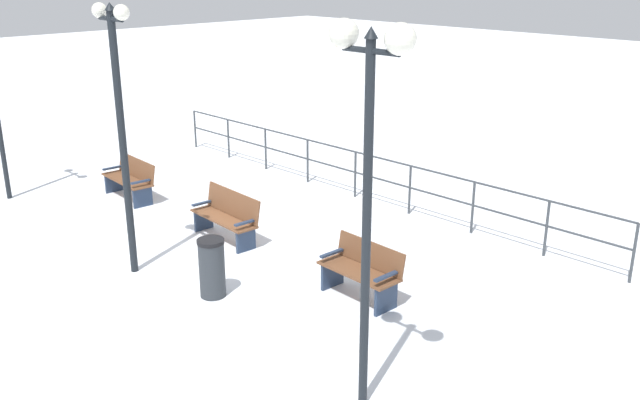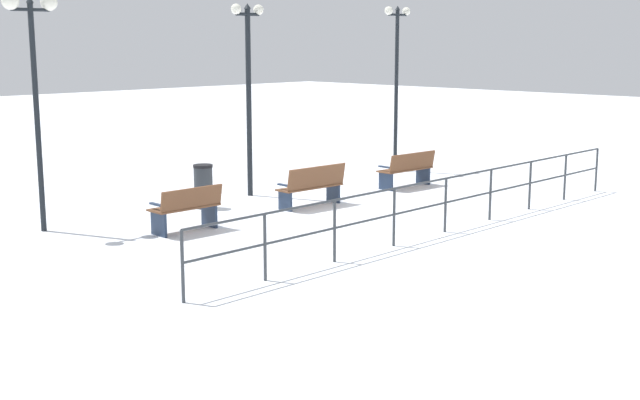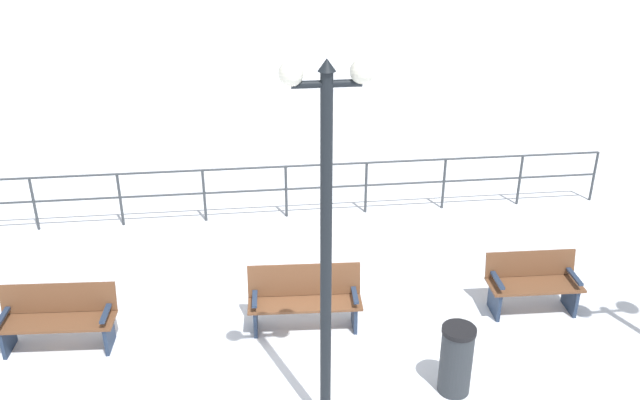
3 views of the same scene
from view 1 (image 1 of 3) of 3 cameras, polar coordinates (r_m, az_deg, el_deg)
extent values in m
plane|color=white|center=(13.16, -7.81, -3.24)|extent=(80.00, 80.00, 0.00)
cube|color=brown|center=(15.69, -15.56, 1.62)|extent=(0.58, 1.58, 0.04)
cube|color=brown|center=(15.72, -14.84, 2.58)|extent=(0.20, 1.56, 0.42)
cube|color=#23334C|center=(16.35, -16.53, 1.41)|extent=(0.44, 0.08, 0.44)
cube|color=#23334C|center=(15.17, -14.36, 0.25)|extent=(0.44, 0.08, 0.44)
cube|color=#23334C|center=(16.24, -16.71, 2.54)|extent=(0.44, 0.10, 0.04)
cube|color=#23334C|center=(15.06, -14.53, 1.46)|extent=(0.44, 0.10, 0.04)
cube|color=brown|center=(13.00, -7.94, -1.52)|extent=(0.53, 1.63, 0.04)
cube|color=brown|center=(13.03, -7.17, -0.26)|extent=(0.20, 1.61, 0.47)
cube|color=#23334C|center=(13.63, -9.54, -1.57)|extent=(0.40, 0.07, 0.43)
cube|color=#23334C|center=(12.53, -6.11, -3.28)|extent=(0.40, 0.07, 0.43)
cube|color=#23334C|center=(13.51, -9.69, -0.27)|extent=(0.41, 0.09, 0.04)
cube|color=#23334C|center=(12.40, -6.24, -1.88)|extent=(0.41, 0.09, 0.04)
cube|color=brown|center=(10.66, 3.18, -5.86)|extent=(0.55, 1.37, 0.04)
cube|color=brown|center=(10.74, 4.16, -4.44)|extent=(0.15, 1.35, 0.39)
cube|color=#23334C|center=(11.13, 1.03, -6.03)|extent=(0.46, 0.06, 0.47)
cube|color=#23334C|center=(10.41, 5.44, -7.99)|extent=(0.46, 0.06, 0.47)
cube|color=#23334C|center=(10.97, 0.96, -4.40)|extent=(0.46, 0.08, 0.04)
cube|color=#23334C|center=(10.24, 5.42, -6.26)|extent=(0.46, 0.08, 0.04)
cylinder|color=black|center=(11.48, -15.85, 4.07)|extent=(0.12, 0.12, 4.25)
cylinder|color=black|center=(11.16, -16.80, 14.06)|extent=(0.07, 0.66, 0.07)
sphere|color=white|center=(11.44, -17.66, 14.62)|extent=(0.24, 0.24, 0.24)
sphere|color=white|center=(10.86, -16.00, 14.59)|extent=(0.24, 0.24, 0.24)
cone|color=black|center=(11.15, -16.89, 14.98)|extent=(0.17, 0.17, 0.12)
cylinder|color=black|center=(7.55, 3.83, -3.07)|extent=(0.10, 0.10, 4.22)
cylinder|color=black|center=(7.04, 4.19, 12.12)|extent=(0.06, 0.74, 0.06)
sphere|color=white|center=(7.28, 1.97, 13.51)|extent=(0.32, 0.32, 0.32)
sphere|color=white|center=(6.79, 6.62, 13.00)|extent=(0.32, 0.32, 0.32)
cone|color=black|center=(7.03, 4.22, 13.58)|extent=(0.15, 0.15, 0.12)
cylinder|color=#383D42|center=(19.74, -10.22, 5.74)|extent=(0.05, 0.05, 1.03)
cylinder|color=#383D42|center=(18.53, -7.53, 5.02)|extent=(0.05, 0.05, 1.03)
cylinder|color=#383D42|center=(17.37, -4.49, 4.18)|extent=(0.05, 0.05, 1.03)
cylinder|color=#383D42|center=(16.28, -1.02, 3.22)|extent=(0.05, 0.05, 1.03)
cylinder|color=#383D42|center=(15.25, 2.91, 2.10)|extent=(0.05, 0.05, 1.03)
cylinder|color=#383D42|center=(14.31, 7.38, 0.82)|extent=(0.05, 0.05, 1.03)
cylinder|color=#383D42|center=(13.48, 12.43, -0.63)|extent=(0.05, 0.05, 1.03)
cylinder|color=#383D42|center=(12.78, 18.10, -2.26)|extent=(0.05, 0.05, 1.03)
cylinder|color=#383D42|center=(12.23, 24.36, -4.02)|extent=(0.05, 0.05, 1.03)
cylinder|color=#383D42|center=(15.11, 2.94, 3.96)|extent=(0.04, 12.17, 0.04)
cylinder|color=#383D42|center=(15.24, 2.91, 2.28)|extent=(0.04, 12.17, 0.04)
cylinder|color=#2D3338|center=(10.88, -8.86, -5.67)|extent=(0.40, 0.40, 0.88)
cylinder|color=black|center=(10.69, -8.98, -3.37)|extent=(0.42, 0.42, 0.06)
camera|label=2|loc=(20.15, 54.36, 7.29)|focal=47.38mm
camera|label=3|loc=(10.68, -51.91, 17.13)|focal=38.27mm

